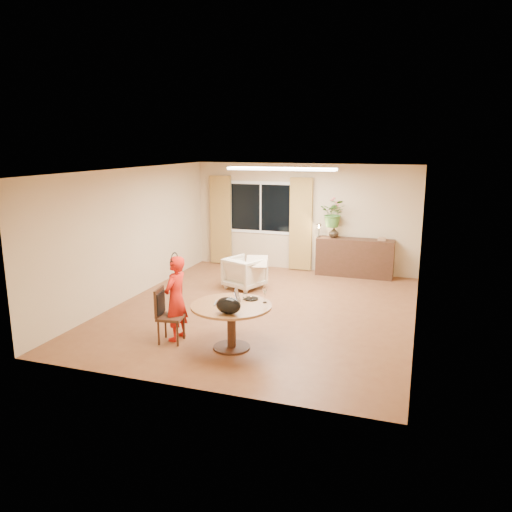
% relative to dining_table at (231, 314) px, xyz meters
% --- Properties ---
extents(floor, '(6.50, 6.50, 0.00)m').
position_rel_dining_table_xyz_m(floor, '(-0.11, 1.88, -0.55)').
color(floor, brown).
rests_on(floor, ground).
extents(ceiling, '(6.50, 6.50, 0.00)m').
position_rel_dining_table_xyz_m(ceiling, '(-0.11, 1.88, 2.05)').
color(ceiling, white).
rests_on(ceiling, wall_back).
extents(wall_back, '(5.50, 0.00, 5.50)m').
position_rel_dining_table_xyz_m(wall_back, '(-0.11, 5.13, 0.75)').
color(wall_back, tan).
rests_on(wall_back, floor).
extents(wall_left, '(0.00, 6.50, 6.50)m').
position_rel_dining_table_xyz_m(wall_left, '(-2.86, 1.88, 0.75)').
color(wall_left, tan).
rests_on(wall_left, floor).
extents(wall_right, '(0.00, 6.50, 6.50)m').
position_rel_dining_table_xyz_m(wall_right, '(2.64, 1.88, 0.75)').
color(wall_right, tan).
rests_on(wall_right, floor).
extents(window, '(1.70, 0.03, 1.30)m').
position_rel_dining_table_xyz_m(window, '(-1.21, 5.11, 0.95)').
color(window, white).
rests_on(window, wall_back).
extents(curtain_left, '(0.55, 0.08, 2.25)m').
position_rel_dining_table_xyz_m(curtain_left, '(-2.26, 5.04, 0.60)').
color(curtain_left, olive).
rests_on(curtain_left, wall_back).
extents(curtain_right, '(0.55, 0.08, 2.25)m').
position_rel_dining_table_xyz_m(curtain_right, '(-0.16, 5.04, 0.60)').
color(curtain_right, olive).
rests_on(curtain_right, wall_back).
extents(ceiling_panel, '(2.20, 0.35, 0.05)m').
position_rel_dining_table_xyz_m(ceiling_panel, '(-0.11, 3.08, 2.02)').
color(ceiling_panel, white).
rests_on(ceiling_panel, ceiling).
extents(dining_table, '(1.22, 1.22, 0.70)m').
position_rel_dining_table_xyz_m(dining_table, '(0.00, 0.00, 0.00)').
color(dining_table, brown).
rests_on(dining_table, floor).
extents(dining_chair, '(0.47, 0.44, 0.87)m').
position_rel_dining_table_xyz_m(dining_chair, '(-0.99, -0.07, -0.11)').
color(dining_chair, '#311E10').
rests_on(dining_chair, floor).
extents(child, '(0.52, 0.37, 1.36)m').
position_rel_dining_table_xyz_m(child, '(-0.96, 0.07, 0.13)').
color(child, '#B5150D').
rests_on(child, floor).
extents(laptop, '(0.43, 0.34, 0.25)m').
position_rel_dining_table_xyz_m(laptop, '(-0.09, 0.02, 0.27)').
color(laptop, '#B7B7BC').
rests_on(laptop, dining_table).
extents(tumbler, '(0.08, 0.08, 0.10)m').
position_rel_dining_table_xyz_m(tumbler, '(0.11, 0.31, 0.20)').
color(tumbler, white).
rests_on(tumbler, dining_table).
extents(wine_glass, '(0.08, 0.08, 0.20)m').
position_rel_dining_table_xyz_m(wine_glass, '(0.45, 0.26, 0.25)').
color(wine_glass, white).
rests_on(wine_glass, dining_table).
extents(pot_lid, '(0.29, 0.29, 0.04)m').
position_rel_dining_table_xyz_m(pot_lid, '(0.20, 0.34, 0.17)').
color(pot_lid, white).
rests_on(pot_lid, dining_table).
extents(handbag, '(0.40, 0.28, 0.25)m').
position_rel_dining_table_xyz_m(handbag, '(0.11, -0.40, 0.27)').
color(handbag, black).
rests_on(handbag, dining_table).
extents(armchair, '(0.95, 0.96, 0.68)m').
position_rel_dining_table_xyz_m(armchair, '(-0.92, 3.13, -0.21)').
color(armchair, '#C3AD9A').
rests_on(armchair, floor).
extents(throw, '(0.58, 0.65, 0.03)m').
position_rel_dining_table_xyz_m(throw, '(-0.64, 3.09, 0.15)').
color(throw, beige).
rests_on(throw, armchair).
extents(sideboard, '(1.78, 0.44, 0.89)m').
position_rel_dining_table_xyz_m(sideboard, '(1.19, 4.89, -0.10)').
color(sideboard, '#311E10').
rests_on(sideboard, floor).
extents(vase, '(0.29, 0.29, 0.25)m').
position_rel_dining_table_xyz_m(vase, '(0.67, 4.89, 0.47)').
color(vase, black).
rests_on(vase, sideboard).
extents(bouquet, '(0.63, 0.55, 0.66)m').
position_rel_dining_table_xyz_m(bouquet, '(0.66, 4.89, 0.92)').
color(bouquet, '#296C28').
rests_on(bouquet, vase).
extents(book_stack, '(0.21, 0.17, 0.07)m').
position_rel_dining_table_xyz_m(book_stack, '(1.78, 4.89, 0.38)').
color(book_stack, brown).
rests_on(book_stack, sideboard).
extents(desk_lamp, '(0.17, 0.17, 0.33)m').
position_rel_dining_table_xyz_m(desk_lamp, '(0.33, 4.84, 0.51)').
color(desk_lamp, black).
rests_on(desk_lamp, sideboard).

